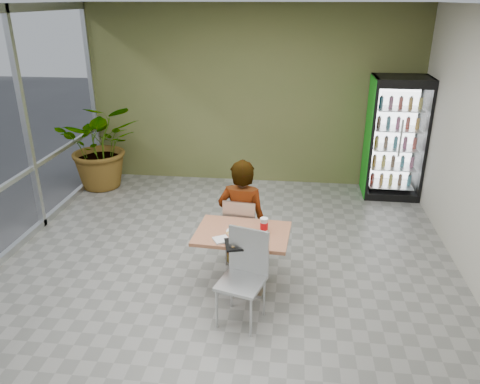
# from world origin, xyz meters

# --- Properties ---
(ground) EXTENTS (7.00, 7.00, 0.00)m
(ground) POSITION_xyz_m (0.00, 0.00, 0.00)
(ground) COLOR gray
(ground) RESTS_ON ground
(room_envelope) EXTENTS (6.00, 7.00, 3.20)m
(room_envelope) POSITION_xyz_m (0.00, 0.00, 1.60)
(room_envelope) COLOR beige
(room_envelope) RESTS_ON ground
(dining_table) EXTENTS (1.13, 0.83, 0.75)m
(dining_table) POSITION_xyz_m (0.25, -0.12, 0.54)
(dining_table) COLOR #9F6244
(dining_table) RESTS_ON ground
(chair_far) EXTENTS (0.46, 0.46, 0.93)m
(chair_far) POSITION_xyz_m (0.17, 0.41, 0.55)
(chair_far) COLOR #BCBFC1
(chair_far) RESTS_ON ground
(chair_near) EXTENTS (0.56, 0.57, 1.03)m
(chair_near) POSITION_xyz_m (0.34, -0.67, 0.60)
(chair_near) COLOR #BCBFC1
(chair_near) RESTS_ON ground
(seated_woman) EXTENTS (0.69, 0.49, 1.74)m
(seated_woman) POSITION_xyz_m (0.18, 0.46, 0.57)
(seated_woman) COLOR black
(seated_woman) RESTS_ON ground
(pizza_plate) EXTENTS (0.31, 0.25, 0.03)m
(pizza_plate) POSITION_xyz_m (0.19, -0.12, 0.77)
(pizza_plate) COLOR silver
(pizza_plate) RESTS_ON dining_table
(soda_cup) EXTENTS (0.09, 0.09, 0.17)m
(soda_cup) POSITION_xyz_m (0.50, -0.07, 0.83)
(soda_cup) COLOR silver
(soda_cup) RESTS_ON dining_table
(napkin_stack) EXTENTS (0.23, 0.23, 0.02)m
(napkin_stack) POSITION_xyz_m (0.04, -0.35, 0.76)
(napkin_stack) COLOR silver
(napkin_stack) RESTS_ON dining_table
(cafeteria_tray) EXTENTS (0.46, 0.38, 0.02)m
(cafeteria_tray) POSITION_xyz_m (0.30, -0.42, 0.76)
(cafeteria_tray) COLOR black
(cafeteria_tray) RESTS_ON dining_table
(beverage_fridge) EXTENTS (0.95, 0.73, 2.08)m
(beverage_fridge) POSITION_xyz_m (2.53, 3.09, 1.04)
(beverage_fridge) COLOR black
(beverage_fridge) RESTS_ON ground
(potted_plant) EXTENTS (1.69, 1.55, 1.59)m
(potted_plant) POSITION_xyz_m (-2.66, 2.86, 0.79)
(potted_plant) COLOR #2A6528
(potted_plant) RESTS_ON ground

